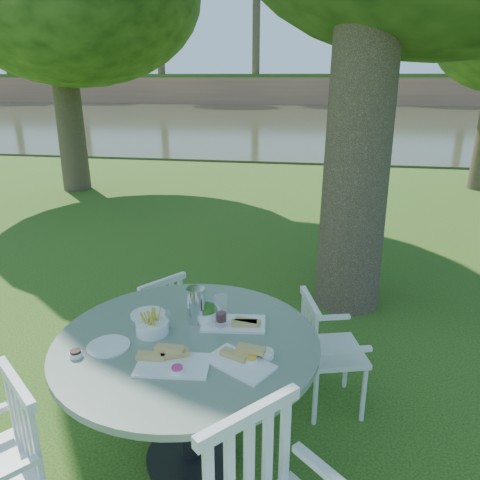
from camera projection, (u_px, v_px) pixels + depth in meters
name	position (u px, v px, depth m)	size (l,w,h in m)	color
ground	(236.00, 333.00, 4.36)	(140.00, 140.00, 0.00)	#1C3E0C
table	(188.00, 362.00, 2.70)	(1.50, 1.50, 0.85)	black
chair_ne	(322.00, 345.00, 3.24)	(0.51, 0.53, 0.85)	silver
chair_nw	(157.00, 316.00, 3.67)	(0.56, 0.57, 0.82)	silver
chair_sw	(3.00, 456.00, 2.23)	(0.64, 0.64, 0.93)	silver
tableware	(189.00, 325.00, 2.70)	(1.10, 0.74, 0.22)	white
river	(311.00, 120.00, 25.75)	(100.00, 28.00, 0.12)	#30321D
far_bank	(325.00, 15.00, 40.16)	(100.00, 18.00, 15.20)	#986246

